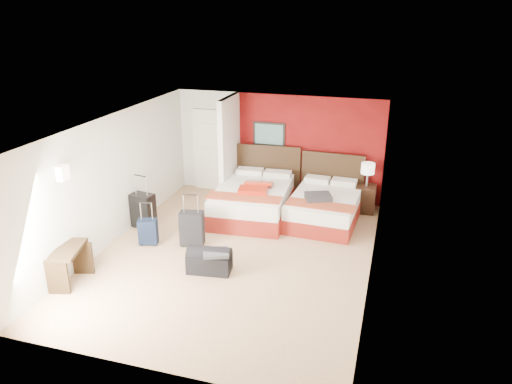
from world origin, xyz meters
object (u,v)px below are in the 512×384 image
at_px(nightstand, 365,199).
at_px(desk, 70,266).
at_px(suitcase_charcoal, 192,230).
at_px(duffel_bag, 209,261).
at_px(red_suitcase_open, 256,187).
at_px(bed_right, 324,208).
at_px(suitcase_black, 143,212).
at_px(bed_left, 253,201).
at_px(table_lamp, 367,175).
at_px(suitcase_navy, 148,233).

xyz_separation_m(nightstand, desk, (-4.49, -4.55, 0.02)).
xyz_separation_m(suitcase_charcoal, duffel_bag, (0.69, -0.84, -0.14)).
relative_size(red_suitcase_open, nightstand, 1.35).
xyz_separation_m(bed_right, desk, (-3.69, -3.76, 0.03)).
distance_m(nightstand, suitcase_black, 4.93).
xyz_separation_m(bed_right, suitcase_charcoal, (-2.29, -1.88, 0.04)).
bearing_deg(bed_left, bed_right, 1.07).
relative_size(table_lamp, desk, 0.67).
distance_m(red_suitcase_open, nightstand, 2.54).
distance_m(red_suitcase_open, desk, 4.17).
relative_size(bed_right, nightstand, 3.22).
xyz_separation_m(bed_right, suitcase_black, (-3.61, -1.42, 0.06)).
xyz_separation_m(suitcase_black, suitcase_charcoal, (1.31, -0.47, -0.03)).
xyz_separation_m(nightstand, suitcase_black, (-4.41, -2.21, 0.05)).
relative_size(nightstand, table_lamp, 1.16).
distance_m(suitcase_black, duffel_bag, 2.40).
xyz_separation_m(red_suitcase_open, suitcase_navy, (-1.65, -1.86, -0.47)).
bearing_deg(suitcase_navy, suitcase_black, 107.94).
relative_size(red_suitcase_open, suitcase_black, 1.16).
relative_size(table_lamp, suitcase_navy, 1.07).
height_order(suitcase_navy, duffel_bag, suitcase_navy).
relative_size(table_lamp, suitcase_black, 0.74).
bearing_deg(bed_right, table_lamp, 47.34).
bearing_deg(nightstand, suitcase_navy, -143.88).
relative_size(bed_left, suitcase_black, 3.07).
bearing_deg(suitcase_navy, suitcase_charcoal, -2.27).
bearing_deg(table_lamp, desk, -134.66).
relative_size(bed_left, desk, 2.78).
bearing_deg(suitcase_charcoal, duffel_bag, -61.82).
relative_size(nightstand, desk, 0.78).
relative_size(bed_right, suitcase_navy, 3.98).
relative_size(bed_left, table_lamp, 4.14).
xyz_separation_m(bed_left, suitcase_charcoal, (-0.71, -1.75, 0.00)).
distance_m(suitcase_black, suitcase_charcoal, 1.39).
bearing_deg(suitcase_navy, table_lamp, 19.51).
xyz_separation_m(red_suitcase_open, table_lamp, (2.29, 1.03, 0.17)).
height_order(bed_left, desk, same).
bearing_deg(suitcase_navy, desk, -125.24).
bearing_deg(duffel_bag, bed_right, 52.45).
distance_m(nightstand, suitcase_navy, 4.89).
bearing_deg(table_lamp, nightstand, 0.00).
relative_size(suitcase_navy, duffel_bag, 0.66).
relative_size(bed_left, nightstand, 3.57).
distance_m(bed_right, suitcase_charcoal, 2.97).
distance_m(red_suitcase_open, duffel_bag, 2.55).
bearing_deg(bed_right, suitcase_black, -155.50).
distance_m(bed_right, suitcase_navy, 3.77).
bearing_deg(suitcase_black, suitcase_navy, -45.52).
distance_m(table_lamp, suitcase_navy, 4.93).
height_order(bed_left, bed_right, bed_left).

